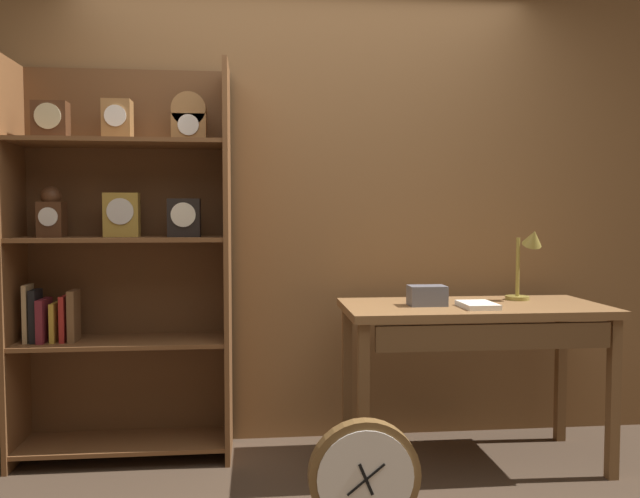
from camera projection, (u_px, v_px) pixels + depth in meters
back_wood_panel at (305, 210)px, 3.54m from camera, size 4.80×0.05×2.60m
bookshelf at (121, 256)px, 3.26m from camera, size 1.10×0.37×2.05m
workbench at (475, 325)px, 3.15m from camera, size 1.31×0.62×0.82m
desk_lamp at (528, 256)px, 3.30m from camera, size 0.17×0.18×0.39m
toolbox_small at (427, 296)px, 3.13m from camera, size 0.18×0.12×0.10m
open_repair_manual at (478, 305)px, 3.06m from camera, size 0.16×0.22×0.02m
round_clock_large at (364, 480)px, 2.43m from camera, size 0.44×0.11×0.48m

